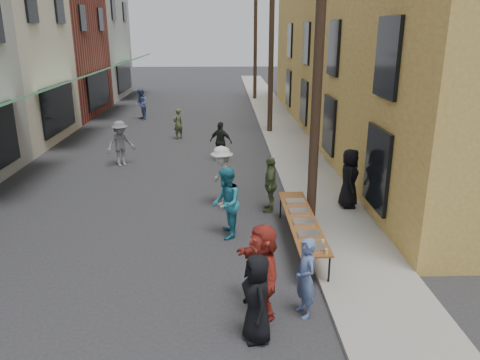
{
  "coord_description": "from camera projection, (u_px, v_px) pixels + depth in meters",
  "views": [
    {
      "loc": [
        1.92,
        -8.98,
        5.19
      ],
      "look_at": [
        2.33,
        3.02,
        1.3
      ],
      "focal_mm": 35.0,
      "sensor_mm": 36.0,
      "label": 1
    }
  ],
  "objects": [
    {
      "name": "guest_front_b",
      "position": [
        305.0,
        278.0,
        8.68
      ],
      "size": [
        0.51,
        0.65,
        1.57
      ],
      "primitive_type": "imported",
      "rotation": [
        0.0,
        0.0,
        -1.3
      ],
      "color": "#536BA1",
      "rests_on": "ground"
    },
    {
      "name": "sidewalk",
      "position": [
        283.0,
        132.0,
        24.48
      ],
      "size": [
        2.2,
        60.0,
        0.1
      ],
      "primitive_type": "cube",
      "color": "gray",
      "rests_on": "ground"
    },
    {
      "name": "catering_tray_sausage",
      "position": [
        314.0,
        247.0,
        9.88
      ],
      "size": [
        0.5,
        0.33,
        0.08
      ],
      "primitive_type": "cube",
      "color": "maroon",
      "rests_on": "serving_table"
    },
    {
      "name": "utility_pole_mid",
      "position": [
        271.0,
        43.0,
        23.09
      ],
      "size": [
        0.26,
        0.26,
        9.0
      ],
      "primitive_type": "cylinder",
      "color": "#2D2116",
      "rests_on": "ground"
    },
    {
      "name": "catering_tray_buns",
      "position": [
        304.0,
        222.0,
        11.16
      ],
      "size": [
        0.5,
        0.33,
        0.08
      ],
      "primitive_type": "cube",
      "color": "tan",
      "rests_on": "serving_table"
    },
    {
      "name": "guest_front_c",
      "position": [
        226.0,
        203.0,
        11.98
      ],
      "size": [
        0.71,
        0.91,
        1.87
      ],
      "primitive_type": "imported",
      "rotation": [
        0.0,
        0.0,
        -1.57
      ],
      "color": "teal",
      "rests_on": "ground"
    },
    {
      "name": "utility_pole_near",
      "position": [
        319.0,
        58.0,
        11.68
      ],
      "size": [
        0.26,
        0.26,
        9.0
      ],
      "primitive_type": "cylinder",
      "color": "#2D2116",
      "rests_on": "ground"
    },
    {
      "name": "catering_tray_buns_end",
      "position": [
        295.0,
        202.0,
        12.49
      ],
      "size": [
        0.5,
        0.33,
        0.08
      ],
      "primitive_type": "cube",
      "color": "tan",
      "rests_on": "serving_table"
    },
    {
      "name": "passerby_mid",
      "position": [
        221.0,
        142.0,
        18.98
      ],
      "size": [
        1.04,
        0.74,
        1.63
      ],
      "primitive_type": "imported",
      "rotation": [
        0.0,
        0.0,
        2.74
      ],
      "color": "black",
      "rests_on": "ground"
    },
    {
      "name": "passerby_left",
      "position": [
        121.0,
        144.0,
        18.35
      ],
      "size": [
        1.32,
        1.24,
        1.79
      ],
      "primitive_type": "imported",
      "rotation": [
        0.0,
        0.0,
        0.66
      ],
      "color": "slate",
      "rests_on": "ground"
    },
    {
      "name": "condiment_jar_a",
      "position": [
        306.0,
        254.0,
        9.58
      ],
      "size": [
        0.07,
        0.07,
        0.08
      ],
      "primitive_type": "cylinder",
      "color": "#A57F26",
      "rests_on": "serving_table"
    },
    {
      "name": "utility_pole_far",
      "position": [
        255.0,
        38.0,
        34.49
      ],
      "size": [
        0.26,
        0.26,
        9.0
      ],
      "primitive_type": "cylinder",
      "color": "#2D2116",
      "rests_on": "ground"
    },
    {
      "name": "building_ochre",
      "position": [
        416.0,
        33.0,
        22.21
      ],
      "size": [
        10.0,
        28.0,
        10.0
      ],
      "primitive_type": "cube",
      "color": "#BB8243",
      "rests_on": "ground"
    },
    {
      "name": "guest_front_a",
      "position": [
        257.0,
        298.0,
        7.98
      ],
      "size": [
        0.68,
        0.89,
        1.61
      ],
      "primitive_type": "imported",
      "rotation": [
        0.0,
        0.0,
        -1.34
      ],
      "color": "black",
      "rests_on": "ground"
    },
    {
      "name": "guest_queue_back",
      "position": [
        262.0,
        271.0,
        8.66
      ],
      "size": [
        0.96,
        1.79,
        1.84
      ],
      "primitive_type": "imported",
      "rotation": [
        0.0,
        0.0,
        -1.31
      ],
      "color": "#A02D23",
      "rests_on": "ground"
    },
    {
      "name": "guest_front_e",
      "position": [
        270.0,
        184.0,
        13.74
      ],
      "size": [
        0.56,
        1.03,
        1.67
      ],
      "primitive_type": "imported",
      "rotation": [
        0.0,
        0.0,
        -1.73
      ],
      "color": "#516138",
      "rests_on": "ground"
    },
    {
      "name": "serving_table",
      "position": [
        302.0,
        220.0,
        11.47
      ],
      "size": [
        0.7,
        4.0,
        0.75
      ],
      "color": "brown",
      "rests_on": "ground"
    },
    {
      "name": "guest_front_d",
      "position": [
        222.0,
        177.0,
        14.07
      ],
      "size": [
        1.0,
        1.36,
        1.88
      ],
      "primitive_type": "imported",
      "rotation": [
        0.0,
        0.0,
        -1.3
      ],
      "color": "silver",
      "rests_on": "ground"
    },
    {
      "name": "server",
      "position": [
        349.0,
        178.0,
        13.79
      ],
      "size": [
        0.71,
        0.95,
        1.77
      ],
      "primitive_type": "imported",
      "rotation": [
        0.0,
        0.0,
        1.39
      ],
      "color": "black",
      "rests_on": "sidewalk"
    },
    {
      "name": "condiment_jar_c",
      "position": [
        305.0,
        250.0,
        9.78
      ],
      "size": [
        0.07,
        0.07,
        0.08
      ],
      "primitive_type": "cylinder",
      "color": "#A57F26",
      "rests_on": "serving_table"
    },
    {
      "name": "catering_tray_foil_d",
      "position": [
        299.0,
        211.0,
        11.83
      ],
      "size": [
        0.5,
        0.33,
        0.08
      ],
      "primitive_type": "cube",
      "color": "#B2B2B7",
      "rests_on": "serving_table"
    },
    {
      "name": "cup_stack",
      "position": [
        326.0,
        252.0,
        9.64
      ],
      "size": [
        0.08,
        0.08,
        0.12
      ],
      "primitive_type": "cylinder",
      "color": "tan",
      "rests_on": "serving_table"
    },
    {
      "name": "ground",
      "position": [
        137.0,
        282.0,
        10.07
      ],
      "size": [
        120.0,
        120.0,
        0.0
      ],
      "primitive_type": "plane",
      "color": "#28282B",
      "rests_on": "ground"
    },
    {
      "name": "passerby_right",
      "position": [
        178.0,
        124.0,
        22.9
      ],
      "size": [
        0.64,
        0.64,
        1.51
      ],
      "primitive_type": "imported",
      "rotation": [
        0.0,
        0.0,
        3.93
      ],
      "color": "#495431",
      "rests_on": "ground"
    },
    {
      "name": "catering_tray_foil_b",
      "position": [
        309.0,
        234.0,
        10.5
      ],
      "size": [
        0.5,
        0.33,
        0.08
      ],
      "primitive_type": "cube",
      "color": "#B2B2B7",
      "rests_on": "serving_table"
    },
    {
      "name": "condiment_jar_b",
      "position": [
        306.0,
        252.0,
        9.68
      ],
      "size": [
        0.07,
        0.07,
        0.08
      ],
      "primitive_type": "cylinder",
      "color": "#A57F26",
      "rests_on": "serving_table"
    },
    {
      "name": "passerby_far",
      "position": [
        141.0,
        104.0,
        27.72
      ],
      "size": [
        0.95,
        1.07,
        1.85
      ],
      "primitive_type": "imported",
      "rotation": [
        0.0,
        0.0,
        5.04
      ],
      "color": "#4E6096",
      "rests_on": "ground"
    }
  ]
}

